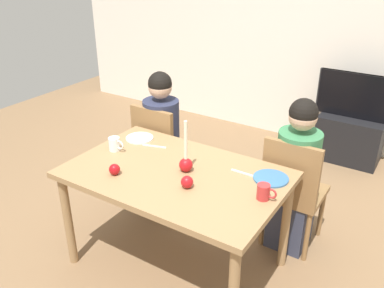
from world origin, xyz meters
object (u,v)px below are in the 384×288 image
at_px(candle_centerpiece, 186,161).
at_px(mug_left, 115,144).
at_px(plate_left, 140,138).
at_px(chair_left, 160,148).
at_px(apple_near_candle, 114,169).
at_px(tv_stand, 349,138).
at_px(plate_right, 271,178).
at_px(chair_right, 293,188).
at_px(person_left_child, 162,141).
at_px(mug_right, 264,192).
at_px(dining_table, 176,183).
at_px(apple_by_left_plate, 187,182).
at_px(tv, 357,96).
at_px(person_right_child, 295,179).

relative_size(candle_centerpiece, mug_left, 2.82).
bearing_deg(plate_left, chair_left, 101.34).
relative_size(mug_left, apple_near_candle, 1.72).
xyz_separation_m(tv_stand, plate_left, (-1.14, -2.03, 0.52)).
height_order(plate_right, apple_near_candle, apple_near_candle).
height_order(chair_right, mug_left, chair_right).
bearing_deg(person_left_child, plate_right, -18.99).
relative_size(plate_left, mug_right, 1.72).
xyz_separation_m(dining_table, tv_stand, (0.63, 2.30, -0.43)).
height_order(candle_centerpiece, apple_by_left_plate, candle_centerpiece).
bearing_deg(tv, apple_near_candle, -110.28).
bearing_deg(tv, plate_left, -119.37).
bearing_deg(chair_left, person_right_child, 1.58).
relative_size(dining_table, tv, 1.77).
height_order(dining_table, plate_right, plate_right).
xyz_separation_m(person_left_child, apple_by_left_plate, (0.75, -0.76, 0.22)).
distance_m(plate_right, mug_left, 1.12).
height_order(dining_table, tv_stand, dining_table).
bearing_deg(chair_right, mug_left, -152.91).
xyz_separation_m(dining_table, chair_right, (0.59, 0.61, -0.15)).
xyz_separation_m(candle_centerpiece, apple_by_left_plate, (0.12, -0.16, -0.03)).
relative_size(dining_table, mug_left, 11.26).
height_order(chair_left, plate_left, chair_left).
distance_m(person_left_child, plate_left, 0.42).
distance_m(chair_right, mug_right, 0.65).
distance_m(tv_stand, apple_near_candle, 2.75).
bearing_deg(tv, chair_right, -91.09).
height_order(plate_right, mug_left, mug_left).
distance_m(dining_table, person_right_child, 0.88).
bearing_deg(tv, mug_left, -117.16).
xyz_separation_m(person_right_child, mug_left, (-1.13, -0.61, 0.23)).
relative_size(chair_right, apple_by_left_plate, 11.74).
xyz_separation_m(chair_right, person_right_child, (0.00, 0.03, 0.06)).
relative_size(plate_left, apple_by_left_plate, 2.70).
height_order(tv, mug_right, tv).
bearing_deg(dining_table, tv_stand, 74.79).
xyz_separation_m(person_right_child, tv, (0.03, 1.66, 0.14)).
relative_size(chair_right, person_right_child, 0.77).
height_order(person_right_child, mug_right, person_right_child).
height_order(mug_left, mug_right, mug_left).
relative_size(chair_right, plate_right, 4.05).
bearing_deg(person_right_child, plate_left, -161.67).
bearing_deg(tv_stand, apple_by_left_plate, -100.78).
bearing_deg(chair_right, mug_right, -88.88).
bearing_deg(chair_right, chair_left, 180.00).
bearing_deg(person_right_child, tv, 88.89).
distance_m(dining_table, plate_left, 0.59).
relative_size(dining_table, plate_left, 6.77).
bearing_deg(tv_stand, chair_left, -125.54).
xyz_separation_m(mug_right, apple_by_left_plate, (-0.44, -0.13, -0.01)).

